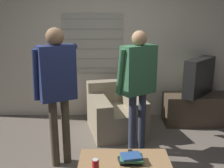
{
  "coord_description": "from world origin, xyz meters",
  "views": [
    {
      "loc": [
        0.01,
        -2.57,
        1.84
      ],
      "look_at": [
        0.04,
        0.54,
        1.0
      ],
      "focal_mm": 42.0,
      "sensor_mm": 36.0,
      "label": 1
    }
  ],
  "objects_px": {
    "armchair_beige": "(115,112)",
    "person_right_standing": "(138,77)",
    "coffee_table": "(125,167)",
    "person_left_standing": "(57,81)",
    "soda_can": "(95,165)",
    "spare_remote": "(132,153)",
    "book_stack": "(131,158)",
    "tv": "(199,77)"
  },
  "relations": [
    {
      "from": "person_right_standing",
      "to": "soda_can",
      "type": "xyz_separation_m",
      "value": [
        -0.5,
        -1.1,
        -0.59
      ]
    },
    {
      "from": "soda_can",
      "to": "coffee_table",
      "type": "bearing_deg",
      "value": 22.93
    },
    {
      "from": "book_stack",
      "to": "soda_can",
      "type": "xyz_separation_m",
      "value": [
        -0.34,
        -0.16,
        0.02
      ]
    },
    {
      "from": "coffee_table",
      "to": "person_left_standing",
      "type": "bearing_deg",
      "value": 139.07
    },
    {
      "from": "armchair_beige",
      "to": "soda_can",
      "type": "distance_m",
      "value": 1.77
    },
    {
      "from": "person_right_standing",
      "to": "book_stack",
      "type": "relative_size",
      "value": 6.47
    },
    {
      "from": "armchair_beige",
      "to": "soda_can",
      "type": "bearing_deg",
      "value": 69.29
    },
    {
      "from": "armchair_beige",
      "to": "book_stack",
      "type": "xyz_separation_m",
      "value": [
        0.12,
        -1.59,
        0.13
      ]
    },
    {
      "from": "coffee_table",
      "to": "soda_can",
      "type": "relative_size",
      "value": 7.37
    },
    {
      "from": "coffee_table",
      "to": "tv",
      "type": "distance_m",
      "value": 2.36
    },
    {
      "from": "tv",
      "to": "person_right_standing",
      "type": "height_order",
      "value": "person_right_standing"
    },
    {
      "from": "spare_remote",
      "to": "tv",
      "type": "bearing_deg",
      "value": 36.34
    },
    {
      "from": "tv",
      "to": "person_right_standing",
      "type": "bearing_deg",
      "value": -8.56
    },
    {
      "from": "armchair_beige",
      "to": "book_stack",
      "type": "distance_m",
      "value": 1.6
    },
    {
      "from": "book_stack",
      "to": "spare_remote",
      "type": "distance_m",
      "value": 0.15
    },
    {
      "from": "book_stack",
      "to": "spare_remote",
      "type": "relative_size",
      "value": 1.86
    },
    {
      "from": "armchair_beige",
      "to": "person_right_standing",
      "type": "relative_size",
      "value": 0.65
    },
    {
      "from": "person_left_standing",
      "to": "person_right_standing",
      "type": "distance_m",
      "value": 1.03
    },
    {
      "from": "book_stack",
      "to": "soda_can",
      "type": "height_order",
      "value": "soda_can"
    },
    {
      "from": "coffee_table",
      "to": "tv",
      "type": "height_order",
      "value": "tv"
    },
    {
      "from": "tv",
      "to": "person_right_standing",
      "type": "relative_size",
      "value": 0.43
    },
    {
      "from": "coffee_table",
      "to": "soda_can",
      "type": "xyz_separation_m",
      "value": [
        -0.28,
        -0.12,
        0.1
      ]
    },
    {
      "from": "person_right_standing",
      "to": "person_left_standing",
      "type": "bearing_deg",
      "value": 164.97
    },
    {
      "from": "armchair_beige",
      "to": "spare_remote",
      "type": "xyz_separation_m",
      "value": [
        0.15,
        -1.44,
        0.1
      ]
    },
    {
      "from": "person_left_standing",
      "to": "book_stack",
      "type": "relative_size",
      "value": 6.68
    },
    {
      "from": "coffee_table",
      "to": "tv",
      "type": "xyz_separation_m",
      "value": [
        1.33,
        1.9,
        0.47
      ]
    },
    {
      "from": "tv",
      "to": "person_right_standing",
      "type": "distance_m",
      "value": 1.46
    },
    {
      "from": "person_left_standing",
      "to": "soda_can",
      "type": "relative_size",
      "value": 13.44
    },
    {
      "from": "tv",
      "to": "book_stack",
      "type": "xyz_separation_m",
      "value": [
        -1.27,
        -1.86,
        -0.39
      ]
    },
    {
      "from": "tv",
      "to": "book_stack",
      "type": "distance_m",
      "value": 2.28
    },
    {
      "from": "book_stack",
      "to": "soda_can",
      "type": "distance_m",
      "value": 0.38
    },
    {
      "from": "tv",
      "to": "soda_can",
      "type": "distance_m",
      "value": 2.61
    },
    {
      "from": "person_left_standing",
      "to": "spare_remote",
      "type": "bearing_deg",
      "value": -57.56
    },
    {
      "from": "tv",
      "to": "person_left_standing",
      "type": "xyz_separation_m",
      "value": [
        -2.09,
        -1.23,
        0.25
      ]
    },
    {
      "from": "tv",
      "to": "person_left_standing",
      "type": "relative_size",
      "value": 0.42
    },
    {
      "from": "coffee_table",
      "to": "soda_can",
      "type": "bearing_deg",
      "value": -157.07
    },
    {
      "from": "coffee_table",
      "to": "tv",
      "type": "relative_size",
      "value": 1.31
    },
    {
      "from": "coffee_table",
      "to": "person_right_standing",
      "type": "xyz_separation_m",
      "value": [
        0.21,
        0.98,
        0.69
      ]
    },
    {
      "from": "soda_can",
      "to": "spare_remote",
      "type": "xyz_separation_m",
      "value": [
        0.37,
        0.31,
        -0.05
      ]
    },
    {
      "from": "armchair_beige",
      "to": "coffee_table",
      "type": "bearing_deg",
      "value": 78.71
    },
    {
      "from": "armchair_beige",
      "to": "spare_remote",
      "type": "distance_m",
      "value": 1.45
    },
    {
      "from": "person_left_standing",
      "to": "spare_remote",
      "type": "relative_size",
      "value": 12.45
    }
  ]
}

